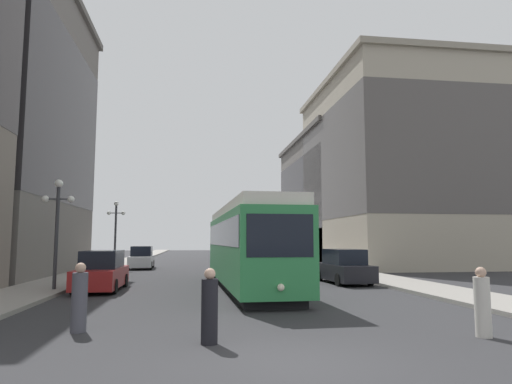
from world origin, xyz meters
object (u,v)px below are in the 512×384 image
Objects in this scene: transit_bus at (263,245)px; parked_car_left_near at (102,272)px; streetcar at (247,244)px; pedestrian_crossing_near at (210,308)px; parked_car_right_far at (344,267)px; lamp_post_left_near at (57,216)px; lamp_post_left_far at (116,224)px; parked_car_left_mid at (142,258)px; pedestrian_crossing_far at (482,304)px; pedestrian_on_sidewalk at (79,300)px.

transit_bus is 16.63m from parked_car_left_near.
streetcar is 6.85m from parked_car_left_near.
parked_car_right_far is at bearing 17.95° from pedestrian_crossing_near.
lamp_post_left_near is 0.93× the size of lamp_post_left_far.
parked_car_left_mid is 0.99× the size of parked_car_right_far.
parked_car_left_mid reaches higher than pedestrian_crossing_far.
pedestrian_crossing_far is (6.48, -0.18, -0.01)m from pedestrian_crossing_near.
streetcar is at bearing 36.93° from pedestrian_crossing_near.
pedestrian_on_sidewalk is 10.04m from lamp_post_left_near.
streetcar is 13.95m from transit_bus.
parked_car_left_near is at bearing -127.41° from transit_bus.
pedestrian_crossing_near is 1.01× the size of pedestrian_crossing_far.
lamp_post_left_near is 15.44m from lamp_post_left_far.
pedestrian_crossing_near is (-2.21, -11.35, -1.33)m from streetcar.
lamp_post_left_near is (-12.91, 11.10, 2.63)m from pedestrian_crossing_far.
parked_car_right_far reaches higher than pedestrian_crossing_near.
parked_car_left_near is at bearing 5.82° from parked_car_right_far.
parked_car_left_mid is at bearing -54.60° from pedestrian_on_sidewalk.
streetcar reaches higher than parked_car_left_mid.
lamp_post_left_near is at bearing -38.08° from pedestrian_on_sidewalk.
pedestrian_crossing_far is 0.96× the size of pedestrian_on_sidewalk.
pedestrian_crossing_far is 29.65m from lamp_post_left_far.
transit_bus reaches higher than pedestrian_on_sidewalk.
pedestrian_crossing_far is (11.01, -28.07, -0.08)m from parked_car_left_mid.
transit_bus is 2.66× the size of parked_car_right_far.
parked_car_left_near is at bearing 16.64° from lamp_post_left_near.
pedestrian_on_sidewalk is at bearing -82.08° from parked_car_left_near.
parked_car_left_near reaches higher than pedestrian_on_sidewalk.
pedestrian_crossing_near reaches higher than pedestrian_crossing_far.
parked_car_left_mid is 17.26m from lamp_post_left_near.
parked_car_left_mid is 30.15m from pedestrian_crossing_far.
pedestrian_crossing_far is (1.36, -25.17, -1.18)m from transit_bus.
lamp_post_left_far is at bearing 61.64° from pedestrian_crossing_near.
lamp_post_left_near reaches higher than streetcar.
lamp_post_left_near is at bearing 78.41° from pedestrian_crossing_near.
transit_bus is 10.14m from parked_car_left_mid.
parked_car_right_far is (2.54, -11.70, -1.10)m from transit_bus.
parked_car_left_mid reaches higher than pedestrian_on_sidewalk.
parked_car_left_near is at bearing 69.45° from pedestrian_crossing_near.
lamp_post_left_far is (-3.23, 24.58, 2.80)m from pedestrian_on_sidewalk.
transit_bus is 2.63× the size of lamp_post_left_near.
pedestrian_on_sidewalk reaches higher than pedestrian_crossing_far.
transit_bus reaches higher than pedestrian_crossing_far.
streetcar reaches higher than pedestrian_on_sidewalk.
lamp_post_left_far reaches higher than parked_car_left_mid.
parked_car_right_far is at bearing -100.88° from pedestrian_on_sidewalk.
lamp_post_left_far reaches higher than parked_car_left_near.
streetcar is 9.01× the size of pedestrian_crossing_far.
parked_car_left_mid is 2.78× the size of pedestrian_on_sidewalk.
parked_car_left_near is 9.80m from pedestrian_on_sidewalk.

